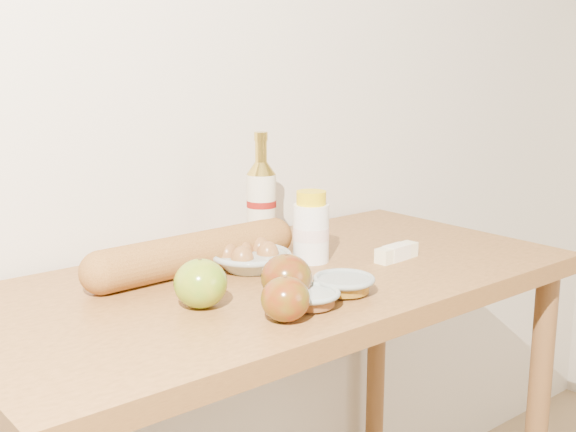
% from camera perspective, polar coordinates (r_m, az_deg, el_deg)
% --- Properties ---
extents(back_wall, '(3.50, 0.02, 2.60)m').
position_cam_1_polar(back_wall, '(1.61, -8.36, 11.94)').
color(back_wall, beige).
rests_on(back_wall, ground).
extents(table, '(1.20, 0.60, 0.90)m').
position_cam_1_polar(table, '(1.44, -0.77, -9.31)').
color(table, '#A56E35').
rests_on(table, ground).
extents(bourbon_bottle, '(0.07, 0.07, 0.26)m').
position_cam_1_polar(bourbon_bottle, '(1.53, -2.11, 0.93)').
color(bourbon_bottle, beige).
rests_on(bourbon_bottle, table).
extents(cream_bottle, '(0.09, 0.09, 0.15)m').
position_cam_1_polar(cream_bottle, '(1.47, 1.83, -1.04)').
color(cream_bottle, white).
rests_on(cream_bottle, table).
extents(egg_bowl, '(0.17, 0.17, 0.06)m').
position_cam_1_polar(egg_bowl, '(1.42, -3.04, -3.33)').
color(egg_bowl, '#97A5A0').
rests_on(egg_bowl, table).
extents(baguette, '(0.48, 0.10, 0.08)m').
position_cam_1_polar(baguette, '(1.41, -7.34, -2.90)').
color(baguette, '#A97133').
rests_on(baguette, table).
extents(apple_yellowgreen, '(0.12, 0.12, 0.08)m').
position_cam_1_polar(apple_yellowgreen, '(1.21, -6.92, -5.31)').
color(apple_yellowgreen, '#9F9C1F').
rests_on(apple_yellowgreen, table).
extents(apple_redgreen_front, '(0.09, 0.09, 0.07)m').
position_cam_1_polar(apple_redgreen_front, '(1.14, -0.20, -6.58)').
color(apple_redgreen_front, maroon).
rests_on(apple_redgreen_front, table).
extents(apple_redgreen_right, '(0.11, 0.11, 0.08)m').
position_cam_1_polar(apple_redgreen_right, '(1.24, -0.13, -4.90)').
color(apple_redgreen_right, maroon).
rests_on(apple_redgreen_right, table).
extents(sugar_bowl, '(0.14, 0.14, 0.03)m').
position_cam_1_polar(sugar_bowl, '(1.21, 1.71, -6.51)').
color(sugar_bowl, '#93A09A').
rests_on(sugar_bowl, table).
extents(syrup_bowl, '(0.13, 0.13, 0.03)m').
position_cam_1_polar(syrup_bowl, '(1.28, 4.44, -5.41)').
color(syrup_bowl, gray).
rests_on(syrup_bowl, table).
extents(butter_stick, '(0.11, 0.04, 0.03)m').
position_cam_1_polar(butter_stick, '(1.51, 8.58, -2.88)').
color(butter_stick, '#F9F1C1').
rests_on(butter_stick, table).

